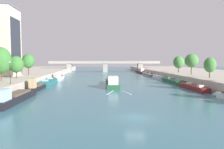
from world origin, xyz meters
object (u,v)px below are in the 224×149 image
tree_right_third (192,61)px  moored_boat_left_midway (36,87)px  tree_right_second (210,65)px  bridge_far (105,65)px  moored_boat_right_end (173,81)px  tree_right_nearest (179,62)px  moored_boat_right_upstream (140,72)px  moored_boat_right_midway (158,77)px  tree_left_third (16,64)px  tree_left_past_mid (1,60)px  lamppost_left_bank (10,72)px  moored_boat_left_far (60,77)px  barge_midriver (112,82)px  moored_boat_left_lone (49,82)px  tree_left_midway (28,61)px  moored_boat_left_downstream (13,97)px  moored_boat_right_lone (148,74)px  moored_boat_right_far (193,87)px

tree_right_third → moored_boat_left_midway: bearing=-160.3°
tree_right_second → bridge_far: 77.43m
moored_boat_right_end → tree_right_nearest: 17.36m
moored_boat_left_midway → moored_boat_right_upstream: moored_boat_left_midway is taller
moored_boat_right_midway → tree_left_third: tree_left_third is taller
moored_boat_right_midway → tree_left_past_mid: (-46.88, -32.76, 6.64)m
tree_left_past_mid → lamppost_left_bank: tree_left_past_mid is taller
moored_boat_left_far → tree_right_second: (45.26, -25.27, 5.15)m
moored_boat_right_midway → barge_midriver: bearing=-131.4°
moored_boat_left_midway → moored_boat_right_upstream: 76.98m
tree_right_nearest → bridge_far: bearing=119.9°
moored_boat_left_lone → tree_right_third: bearing=3.2°
tree_right_third → tree_left_midway: bearing=179.7°
moored_boat_left_lone → lamppost_left_bank: 21.95m
tree_left_third → bridge_far: tree_left_third is taller
tree_left_past_mid → tree_right_second: size_ratio=1.40×
tree_right_third → tree_left_past_mid: bearing=-161.5°
tree_right_second → moored_boat_left_lone: bearing=167.6°
moored_boat_left_downstream → moored_boat_left_far: (0.62, 43.77, 0.02)m
moored_boat_right_midway → moored_boat_left_far: bearing=-176.9°
bridge_far → tree_left_midway: bearing=-114.1°
tree_right_nearest → moored_boat_right_upstream: bearing=101.7°
moored_boat_left_far → moored_boat_right_lone: (38.85, 18.83, -0.33)m
barge_midriver → bridge_far: (0.57, 68.46, 3.46)m
moored_boat_left_midway → tree_right_nearest: size_ratio=1.57×
moored_boat_right_lone → tree_right_second: tree_right_second is taller
tree_left_past_mid → tree_right_nearest: (54.56, 30.69, -0.81)m
moored_boat_right_far → bridge_far: bridge_far is taller
moored_boat_right_midway → tree_left_midway: size_ratio=1.63×
moored_boat_left_lone → moored_boat_right_end: moored_boat_left_lone is taller
moored_boat_right_upstream → moored_boat_right_end: bearing=-89.7°
moored_boat_left_downstream → moored_boat_right_end: 49.23m
moored_boat_right_midway → moored_boat_right_far: bearing=-91.0°
moored_boat_right_midway → bridge_far: 49.70m
tree_right_nearest → tree_right_third: bearing=-92.4°
moored_boat_right_upstream → tree_right_third: 50.38m
moored_boat_right_midway → tree_right_third: size_ratio=1.59×
tree_right_second → tree_right_nearest: (1.12, 25.28, 0.48)m
moored_boat_left_lone → moored_boat_right_far: 42.02m
moored_boat_right_far → moored_boat_right_end: bearing=87.0°
moored_boat_left_lone → moored_boat_right_far: bearing=-21.7°
tree_right_third → lamppost_left_bank: size_ratio=1.52×
barge_midriver → tree_left_past_mid: (-26.65, -9.80, 6.42)m
tree_left_third → tree_left_midway: 9.54m
barge_midriver → moored_boat_right_midway: (20.23, 22.96, -0.22)m
moored_boat_right_end → tree_right_third: bearing=15.9°
tree_left_midway → moored_boat_right_upstream: bearing=46.6°
moored_boat_left_downstream → lamppost_left_bank: 8.98m
moored_boat_right_end → tree_left_past_mid: tree_left_past_mid is taller
moored_boat_left_downstream → tree_left_midway: tree_left_midway is taller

